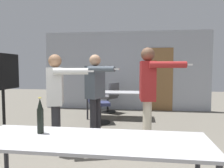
{
  "coord_description": "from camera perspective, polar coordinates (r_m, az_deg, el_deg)",
  "views": [
    {
      "loc": [
        0.55,
        -1.5,
        1.39
      ],
      "look_at": [
        0.01,
        2.48,
        1.1
      ],
      "focal_mm": 35.0,
      "sensor_mm": 36.0,
      "label": 1
    }
  ],
  "objects": [
    {
      "name": "beer_bottle",
      "position": [
        2.35,
        -18.24,
        -8.05
      ],
      "size": [
        0.07,
        0.07,
        0.37
      ],
      "color": "black",
      "rests_on": "conference_table_near"
    },
    {
      "name": "person_right_polo",
      "position": [
        4.3,
        -4.25,
        -1.03
      ],
      "size": [
        0.7,
        0.75,
        1.66
      ],
      "rotation": [
        0.0,
        0.0,
        -1.9
      ],
      "color": "#28282D",
      "rests_on": "ground_plane"
    },
    {
      "name": "office_chair_near_pushed",
      "position": [
        5.55,
        -3.91,
        -5.56
      ],
      "size": [
        0.63,
        0.59,
        0.96
      ],
      "rotation": [
        0.0,
        0.0,
        5.02
      ],
      "color": "black",
      "rests_on": "ground_plane"
    },
    {
      "name": "back_wall",
      "position": [
        7.33,
        3.76,
        3.38
      ],
      "size": [
        5.52,
        0.12,
        2.6
      ],
      "color": "#A3A8B2",
      "rests_on": "ground_plane"
    },
    {
      "name": "person_far_watching",
      "position": [
        3.76,
        -14.32,
        -2.32
      ],
      "size": [
        0.85,
        0.6,
        1.62
      ],
      "rotation": [
        0.0,
        0.0,
        -1.29
      ],
      "color": "#28282D",
      "rests_on": "ground_plane"
    },
    {
      "name": "tv_screen",
      "position": [
        4.88,
        -26.65,
        -0.16
      ],
      "size": [
        0.44,
        1.11,
        1.69
      ],
      "rotation": [
        0.0,
        0.0,
        1.57
      ],
      "color": "black",
      "rests_on": "ground_plane"
    },
    {
      "name": "office_chair_side_rolled",
      "position": [
        6.84,
        -0.67,
        -3.78
      ],
      "size": [
        0.68,
        0.66,
        0.94
      ],
      "rotation": [
        0.0,
        0.0,
        1.01
      ],
      "color": "black",
      "rests_on": "ground_plane"
    },
    {
      "name": "conference_table_far",
      "position": [
        6.08,
        1.36,
        -2.78
      ],
      "size": [
        1.68,
        0.7,
        0.73
      ],
      "color": "#A8A8AD",
      "rests_on": "ground_plane"
    },
    {
      "name": "person_near_casual",
      "position": [
        3.79,
        9.45,
        -1.01
      ],
      "size": [
        0.83,
        0.64,
        1.74
      ],
      "rotation": [
        0.0,
        0.0,
        -1.49
      ],
      "color": "beige",
      "rests_on": "ground_plane"
    },
    {
      "name": "conference_table_near",
      "position": [
        2.13,
        -5.94,
        -15.63
      ],
      "size": [
        2.23,
        0.72,
        0.73
      ],
      "color": "#A8A8AD",
      "rests_on": "ground_plane"
    }
  ]
}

